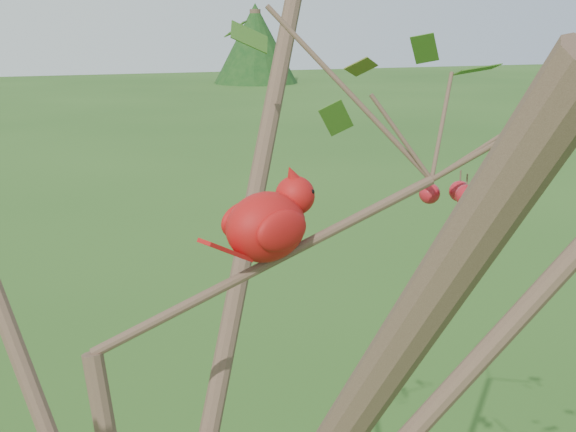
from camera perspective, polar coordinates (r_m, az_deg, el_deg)
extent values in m
sphere|color=#A51720|center=(1.39, 13.41, 1.92)|extent=(0.04, 0.04, 0.04)
sphere|color=#A51720|center=(1.39, 11.12, 1.76)|extent=(0.04, 0.04, 0.04)
sphere|color=#A51720|center=(1.35, 13.89, 1.59)|extent=(0.04, 0.04, 0.04)
ellipsoid|color=#B40F13|center=(1.21, -1.74, -0.87)|extent=(0.18, 0.16, 0.12)
sphere|color=#B40F13|center=(1.24, 0.56, 1.63)|extent=(0.09, 0.09, 0.07)
cone|color=#B40F13|center=(1.23, 0.37, 3.14)|extent=(0.06, 0.05, 0.05)
cone|color=#D85914|center=(1.27, 1.69, 1.71)|extent=(0.04, 0.03, 0.03)
ellipsoid|color=black|center=(1.26, 1.31, 1.58)|extent=(0.03, 0.04, 0.03)
cube|color=#B40F13|center=(1.16, -4.92, -2.72)|extent=(0.10, 0.06, 0.05)
ellipsoid|color=#B40F13|center=(1.24, -3.33, -0.34)|extent=(0.11, 0.07, 0.07)
ellipsoid|color=#B40F13|center=(1.17, -0.48, -1.19)|extent=(0.11, 0.07, 0.07)
cylinder|color=#483426|center=(33.71, -2.59, 13.23)|extent=(0.49, 0.49, 3.28)
cone|color=#133613|center=(33.70, -2.59, 13.46)|extent=(3.83, 3.83, 3.56)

